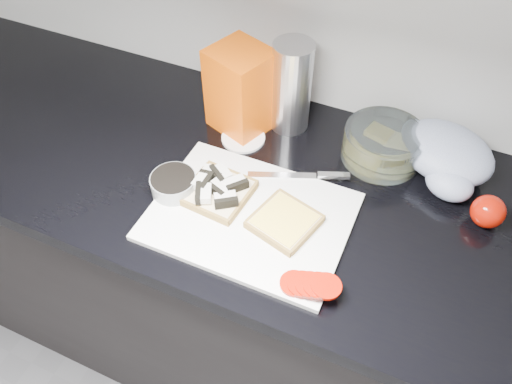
# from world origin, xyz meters

# --- Properties ---
(base_cabinet) EXTENTS (3.50, 0.60, 0.86)m
(base_cabinet) POSITION_xyz_m (0.00, 1.20, 0.43)
(base_cabinet) COLOR black
(base_cabinet) RESTS_ON ground
(countertop) EXTENTS (3.50, 0.64, 0.04)m
(countertop) POSITION_xyz_m (0.00, 1.20, 0.88)
(countertop) COLOR black
(countertop) RESTS_ON base_cabinet
(cutting_board) EXTENTS (0.40, 0.30, 0.01)m
(cutting_board) POSITION_xyz_m (-0.14, 1.09, 0.91)
(cutting_board) COLOR white
(cutting_board) RESTS_ON countertop
(bread_left) EXTENTS (0.14, 0.14, 0.04)m
(bread_left) POSITION_xyz_m (-0.22, 1.11, 0.93)
(bread_left) COLOR beige
(bread_left) RESTS_ON cutting_board
(bread_right) EXTENTS (0.15, 0.15, 0.02)m
(bread_right) POSITION_xyz_m (-0.07, 1.09, 0.92)
(bread_right) COLOR beige
(bread_right) RESTS_ON cutting_board
(tomato_slices) EXTENTS (0.12, 0.08, 0.02)m
(tomato_slices) POSITION_xyz_m (0.03, 0.97, 0.92)
(tomato_slices) COLOR #AA1203
(tomato_slices) RESTS_ON cutting_board
(knife) EXTENTS (0.21, 0.10, 0.01)m
(knife) POSITION_xyz_m (-0.06, 1.24, 0.92)
(knife) COLOR silver
(knife) RESTS_ON cutting_board
(seed_tub) EXTENTS (0.10, 0.10, 0.05)m
(seed_tub) POSITION_xyz_m (-0.31, 1.08, 0.93)
(seed_tub) COLOR gray
(seed_tub) RESTS_ON countertop
(tub_lid) EXTENTS (0.12, 0.12, 0.01)m
(tub_lid) POSITION_xyz_m (-0.25, 1.30, 0.90)
(tub_lid) COLOR white
(tub_lid) RESTS_ON countertop
(glass_bowl) EXTENTS (0.18, 0.18, 0.08)m
(glass_bowl) POSITION_xyz_m (0.06, 1.37, 0.94)
(glass_bowl) COLOR silver
(glass_bowl) RESTS_ON countertop
(bread_bag) EXTENTS (0.16, 0.16, 0.20)m
(bread_bag) POSITION_xyz_m (-0.28, 1.35, 1.00)
(bread_bag) COLOR #F65804
(bread_bag) RESTS_ON countertop
(steel_canister) EXTENTS (0.09, 0.09, 0.22)m
(steel_canister) POSITION_xyz_m (-0.17, 1.39, 1.01)
(steel_canister) COLOR #BABBC0
(steel_canister) RESTS_ON countertop
(grocery_bag) EXTENTS (0.26, 0.25, 0.09)m
(grocery_bag) POSITION_xyz_m (0.19, 1.38, 0.95)
(grocery_bag) COLOR silver
(grocery_bag) RESTS_ON countertop
(whole_tomatoes) EXTENTS (0.07, 0.07, 0.07)m
(whole_tomatoes) POSITION_xyz_m (0.30, 1.27, 0.93)
(whole_tomatoes) COLOR #AA1203
(whole_tomatoes) RESTS_ON countertop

